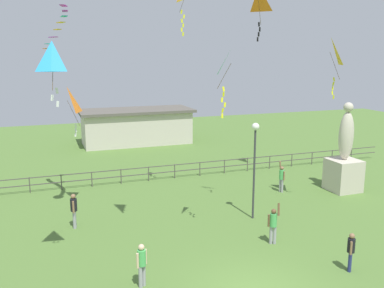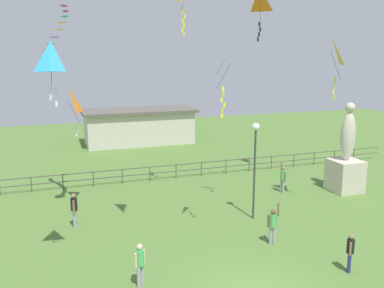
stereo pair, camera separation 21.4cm
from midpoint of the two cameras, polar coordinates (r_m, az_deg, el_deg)
name	(u,v)px [view 2 (the right image)]	position (r m, az deg, el deg)	size (l,w,h in m)	color
statue_monument	(346,164)	(26.29, 20.45, -2.56)	(1.69, 1.69, 5.28)	beige
lamppost	(255,151)	(20.24, 8.90, -0.91)	(0.36, 0.36, 4.79)	#38383D
person_0	(283,177)	(25.14, 12.52, -4.45)	(0.29, 0.49, 1.84)	#99999E
person_1	(74,208)	(20.39, -15.48, -8.42)	(0.31, 0.50, 1.66)	#99999E
person_2	(350,250)	(16.98, 21.12, -13.37)	(0.32, 0.36, 1.50)	navy
person_3	(140,262)	(15.08, -6.68, -15.71)	(0.42, 0.30, 1.58)	#99999E
person_4	(273,224)	(18.34, 11.31, -10.61)	(0.46, 0.40, 1.85)	#99999E
kite_0	(69,102)	(21.59, -16.21, 5.57)	(0.95, 0.94, 2.46)	orange
kite_1	(331,54)	(21.94, 18.72, 11.55)	(0.96, 1.04, 2.97)	yellow
kite_5	(230,67)	(17.22, 5.55, 10.46)	(0.91, 0.90, 2.76)	#1EB759
kite_7	(259,1)	(19.74, 9.41, 18.63)	(0.89, 0.89, 2.33)	orange
kite_8	(52,61)	(14.82, -18.16, 10.72)	(0.79, 1.04, 2.06)	#198CD1
waterfront_railing	(149,171)	(26.98, -5.72, -3.74)	(36.01, 0.06, 0.95)	#4C4742
pavilion_building	(139,126)	(38.64, -7.09, 2.45)	(10.14, 4.55, 3.14)	beige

